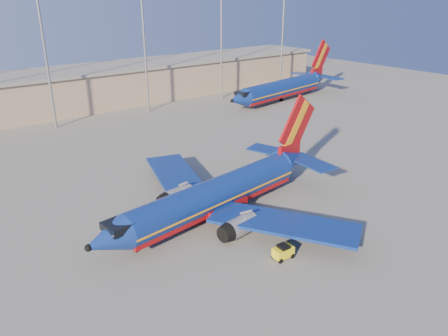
% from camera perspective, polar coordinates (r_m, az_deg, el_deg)
% --- Properties ---
extents(ground, '(220.00, 220.00, 0.00)m').
position_cam_1_polar(ground, '(52.94, 0.22, -5.08)').
color(ground, slate).
rests_on(ground, ground).
extents(terminal_building, '(122.00, 16.00, 8.50)m').
position_cam_1_polar(terminal_building, '(104.63, -15.61, 10.35)').
color(terminal_building, gray).
rests_on(terminal_building, ground).
extents(light_mast_row, '(101.60, 1.60, 28.65)m').
position_cam_1_polar(light_mast_row, '(89.98, -16.36, 17.03)').
color(light_mast_row, gray).
rests_on(light_mast_row, ground).
extents(aircraft_main, '(34.82, 33.32, 11.81)m').
position_cam_1_polar(aircraft_main, '(50.44, -0.49, -3.33)').
color(aircraft_main, navy).
rests_on(aircraft_main, ground).
extents(aircraft_second, '(37.98, 14.69, 12.91)m').
position_cam_1_polar(aircraft_second, '(106.19, 7.84, 10.36)').
color(aircraft_second, navy).
rests_on(aircraft_second, ground).
extents(baggage_tug, '(2.10, 1.35, 1.46)m').
position_cam_1_polar(baggage_tug, '(43.44, 7.73, -10.75)').
color(baggage_tug, yellow).
rests_on(baggage_tug, ground).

